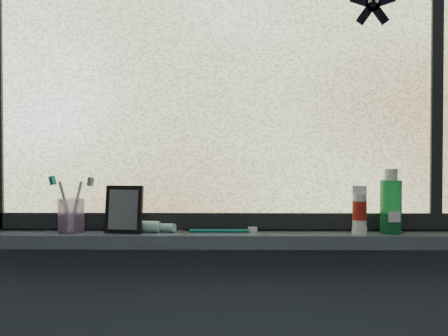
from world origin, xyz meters
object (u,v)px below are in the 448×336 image
Objects in this scene: toothbrush_cup at (71,216)px; mouthwash_bottle at (391,201)px; vanity_mirror at (124,209)px; cream_tube at (360,208)px.

mouthwash_bottle is at bearing -0.39° from toothbrush_cup.
toothbrush_cup is 0.97m from mouthwash_bottle.
mouthwash_bottle reaches higher than vanity_mirror.
toothbrush_cup is at bearing 178.90° from cream_tube.
toothbrush_cup is 0.64× the size of mouthwash_bottle.
toothbrush_cup is 0.87m from cream_tube.
cream_tube is at bearing -174.07° from mouthwash_bottle.
vanity_mirror is at bearing -179.96° from mouthwash_bottle.
cream_tube is (0.87, -0.02, 0.03)m from toothbrush_cup.
cream_tube is (-0.10, -0.01, -0.02)m from mouthwash_bottle.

